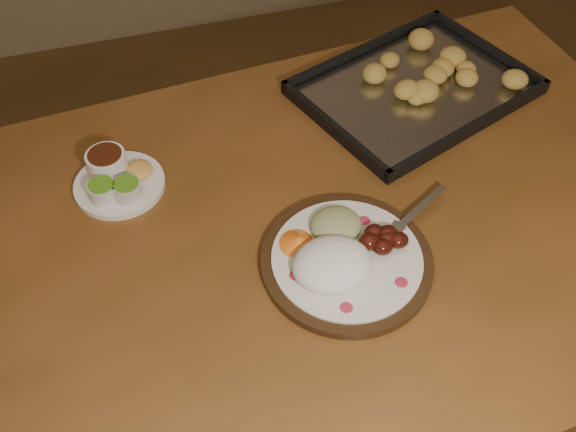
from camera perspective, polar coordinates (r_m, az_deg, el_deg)
name	(u,v)px	position (r m, az deg, el deg)	size (l,w,h in m)	color
dining_table	(288,267)	(1.15, 0.03, -4.53)	(1.57, 1.02, 0.75)	brown
dinner_plate	(343,257)	(1.02, 4.91, -3.64)	(0.35, 0.28, 0.06)	black
condiment_saucer	(116,178)	(1.17, -15.05, 3.25)	(0.16, 0.16, 0.05)	white
baking_tray	(415,87)	(1.35, 11.20, 11.18)	(0.52, 0.45, 0.05)	black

